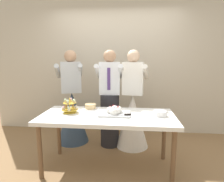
# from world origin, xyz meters

# --- Properties ---
(ground_plane) EXTENTS (8.00, 8.00, 0.00)m
(ground_plane) POSITION_xyz_m (0.00, 0.00, 0.00)
(ground_plane) COLOR olive
(rear_wall) EXTENTS (5.20, 0.10, 2.90)m
(rear_wall) POSITION_xyz_m (0.00, 1.46, 1.45)
(rear_wall) COLOR beige
(rear_wall) RESTS_ON ground_plane
(dessert_table) EXTENTS (1.80, 0.80, 0.78)m
(dessert_table) POSITION_xyz_m (0.00, 0.00, 0.70)
(dessert_table) COLOR white
(dessert_table) RESTS_ON ground_plane
(cupcake_stand) EXTENTS (0.23, 0.23, 0.21)m
(cupcake_stand) POSITION_xyz_m (-0.53, 0.05, 0.86)
(cupcake_stand) COLOR gold
(cupcake_stand) RESTS_ON dessert_table
(main_cake_tray) EXTENTS (0.43, 0.31, 0.13)m
(main_cake_tray) POSITION_xyz_m (0.10, 0.02, 0.82)
(main_cake_tray) COLOR silver
(main_cake_tray) RESTS_ON dessert_table
(plate_stack) EXTENTS (0.18, 0.17, 0.07)m
(plate_stack) POSITION_xyz_m (0.70, 0.02, 0.81)
(plate_stack) COLOR white
(plate_stack) RESTS_ON dessert_table
(round_cake) EXTENTS (0.24, 0.24, 0.08)m
(round_cake) POSITION_xyz_m (-0.29, 0.27, 0.81)
(round_cake) COLOR white
(round_cake) RESTS_ON dessert_table
(person_groom) EXTENTS (0.47, 0.50, 1.66)m
(person_groom) POSITION_xyz_m (-0.05, 0.71, 0.75)
(person_groom) COLOR #232328
(person_groom) RESTS_ON ground_plane
(person_bride) EXTENTS (0.56, 0.56, 1.66)m
(person_bride) POSITION_xyz_m (0.34, 0.72, 0.58)
(person_bride) COLOR white
(person_bride) RESTS_ON ground_plane
(person_guest) EXTENTS (0.60, 0.60, 1.66)m
(person_guest) POSITION_xyz_m (-0.74, 0.80, 0.58)
(person_guest) COLOR #334760
(person_guest) RESTS_ON ground_plane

